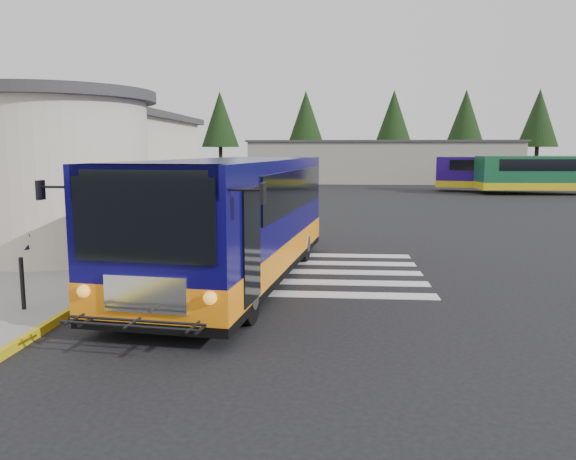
# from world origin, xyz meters

# --- Properties ---
(ground) EXTENTS (140.00, 140.00, 0.00)m
(ground) POSITION_xyz_m (0.00, 0.00, 0.00)
(ground) COLOR black
(ground) RESTS_ON ground
(sidewalk) EXTENTS (10.00, 34.00, 0.15)m
(sidewalk) POSITION_xyz_m (-9.00, 4.00, 0.07)
(sidewalk) COLOR gray
(sidewalk) RESTS_ON ground
(curb_strip) EXTENTS (0.12, 34.00, 0.16)m
(curb_strip) POSITION_xyz_m (-4.05, 4.00, 0.08)
(curb_strip) COLOR gold
(curb_strip) RESTS_ON ground
(station_building) EXTENTS (12.70, 18.70, 4.80)m
(station_building) POSITION_xyz_m (-10.84, 6.91, 2.57)
(station_building) COLOR beige
(station_building) RESTS_ON ground
(crosswalk) EXTENTS (8.00, 5.35, 0.01)m
(crosswalk) POSITION_xyz_m (-0.50, -0.80, 0.01)
(crosswalk) COLOR silver
(crosswalk) RESTS_ON ground
(depot_building) EXTENTS (26.40, 8.40, 4.20)m
(depot_building) POSITION_xyz_m (6.00, 42.00, 2.11)
(depot_building) COLOR gray
(depot_building) RESTS_ON ground
(tree_line) EXTENTS (58.40, 4.40, 10.00)m
(tree_line) POSITION_xyz_m (6.29, 50.00, 6.77)
(tree_line) COLOR black
(tree_line) RESTS_ON ground
(transit_bus) EXTENTS (4.51, 10.99, 3.03)m
(transit_bus) POSITION_xyz_m (-1.31, -2.06, 1.45)
(transit_bus) COLOR #0B0755
(transit_bus) RESTS_ON ground
(pedestrian_a) EXTENTS (0.75, 0.82, 1.88)m
(pedestrian_a) POSITION_xyz_m (-6.78, -1.82, 1.09)
(pedestrian_a) COLOR black
(pedestrian_a) RESTS_ON sidewalk
(pedestrian_b) EXTENTS (1.07, 1.08, 1.77)m
(pedestrian_b) POSITION_xyz_m (-6.83, -0.86, 1.03)
(pedestrian_b) COLOR black
(pedestrian_b) RESTS_ON sidewalk
(bollard) EXTENTS (0.09, 0.09, 1.04)m
(bollard) POSITION_xyz_m (-4.93, -5.34, 0.67)
(bollard) COLOR black
(bollard) RESTS_ON sidewalk
(far_bus_a) EXTENTS (9.43, 5.11, 2.34)m
(far_bus_a) POSITION_xyz_m (13.90, 29.12, 1.52)
(far_bus_a) COLOR #1F0864
(far_bus_a) RESTS_ON ground
(far_bus_b) EXTENTS (9.52, 3.00, 2.43)m
(far_bus_b) POSITION_xyz_m (16.60, 27.14, 1.58)
(far_bus_b) COLOR #154E2E
(far_bus_b) RESTS_ON ground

